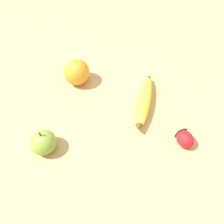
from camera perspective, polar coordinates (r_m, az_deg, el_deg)
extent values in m
plane|color=tan|center=(0.78, 0.40, -0.07)|extent=(3.00, 3.00, 0.00)
ellipsoid|color=yellow|center=(0.79, 6.98, 2.22)|extent=(0.15, 0.20, 0.04)
cone|color=brown|center=(0.72, 5.86, -3.36)|extent=(0.03, 0.03, 0.03)
sphere|color=brown|center=(0.86, 7.98, 7.29)|extent=(0.02, 0.02, 0.02)
sphere|color=orange|center=(0.85, -7.62, 8.70)|extent=(0.08, 0.08, 0.08)
cylinder|color=#3D8438|center=(0.83, -7.91, 10.73)|extent=(0.01, 0.01, 0.00)
ellipsoid|color=red|center=(0.73, 15.58, -5.65)|extent=(0.06, 0.06, 0.04)
cone|color=#3D8438|center=(0.74, 14.53, -4.14)|extent=(0.02, 0.04, 0.04)
ellipsoid|color=olive|center=(0.71, -14.77, -6.38)|extent=(0.07, 0.07, 0.06)
cylinder|color=#4C3319|center=(0.68, -15.40, -4.68)|extent=(0.00, 0.00, 0.01)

